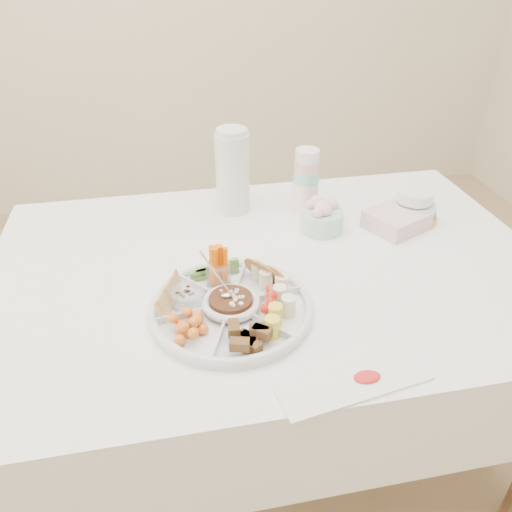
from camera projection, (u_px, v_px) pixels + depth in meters
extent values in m
plane|color=tan|center=(268.00, 441.00, 1.77)|extent=(4.00, 4.00, 0.00)
cube|color=white|center=(269.00, 364.00, 1.57)|extent=(1.52, 1.02, 0.76)
cylinder|color=silver|center=(231.00, 305.00, 1.17)|extent=(0.43, 0.43, 0.04)
cylinder|color=#4B291E|center=(231.00, 303.00, 1.17)|extent=(0.12, 0.12, 0.04)
cylinder|color=#C9EABF|center=(306.00, 178.00, 1.56)|extent=(0.10, 0.10, 0.23)
cylinder|color=silver|center=(233.00, 170.00, 1.55)|extent=(0.11, 0.11, 0.28)
cylinder|color=#9BB5AA|center=(322.00, 216.00, 1.49)|extent=(0.14, 0.14, 0.10)
cube|color=beige|center=(396.00, 220.00, 1.51)|extent=(0.21, 0.20, 0.05)
cylinder|color=yellow|center=(413.00, 205.00, 1.54)|extent=(0.18, 0.18, 0.10)
cube|color=white|center=(353.00, 381.00, 1.00)|extent=(0.33, 0.16, 0.01)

